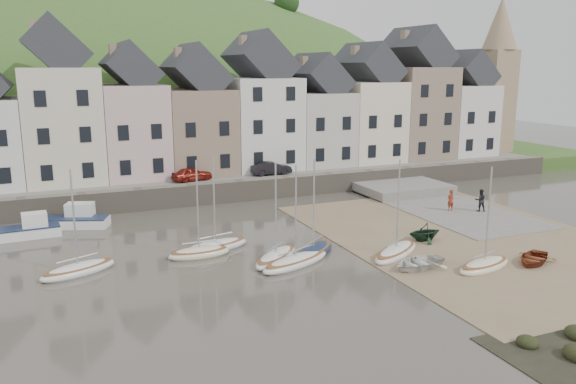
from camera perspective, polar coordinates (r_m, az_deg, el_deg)
name	(u,v)px	position (r m, az deg, el deg)	size (l,w,h in m)	color
ground	(326,259)	(35.72, 3.78, -6.62)	(160.00, 160.00, 0.00)	#413C33
quay_land	(197,166)	(64.88, -9.00, 2.62)	(90.00, 30.00, 1.50)	#395B24
quay_street	(228,176)	(53.82, -6.03, 1.56)	(70.00, 7.00, 0.10)	slate
seawall	(239,191)	(50.68, -4.85, 0.15)	(70.00, 1.20, 1.80)	slate
beach	(468,238)	(41.62, 17.48, -4.36)	(18.00, 26.00, 0.06)	#756347
slipway	(442,206)	(50.04, 15.10, -1.39)	(8.00, 18.00, 0.12)	slate
hillside	(127,256)	(95.41, -15.69, -6.14)	(134.40, 84.00, 84.00)	#395B24
townhouse_terrace	(233,111)	(56.89, -5.50, 8.03)	(61.05, 8.00, 13.93)	silver
church_spire	(497,71)	(73.56, 20.10, 11.24)	(4.00, 4.00, 18.00)	#997F60
sailboat_0	(78,269)	(35.18, -20.14, -7.24)	(4.73, 3.16, 6.32)	white
sailboat_1	(215,246)	(37.52, -7.23, -5.33)	(4.88, 2.61, 6.32)	white
sailboat_2	(199,252)	(36.35, -8.82, -5.96)	(3.95, 1.58, 6.32)	beige
sailboat_3	(276,257)	(35.17, -1.20, -6.46)	(4.41, 4.20, 6.32)	white
sailboat_4	(296,261)	(34.41, 0.78, -6.89)	(5.46, 3.45, 6.32)	white
sailboat_5	(313,251)	(36.17, 2.54, -5.93)	(4.63, 4.20, 6.32)	#152342
sailboat_6	(396,252)	(36.75, 10.71, -5.84)	(5.15, 4.03, 6.32)	white
sailboat_7	(484,265)	(35.66, 18.96, -6.88)	(4.49, 2.49, 6.32)	beige
motorboat_0	(27,229)	(43.68, -24.53, -3.39)	(4.76, 2.01, 1.70)	white
motorboat_2	(72,219)	(45.25, -20.67, -2.54)	(5.81, 3.51, 1.70)	white
rowboat_white	(418,263)	(34.57, 12.84, -6.86)	(2.43, 3.41, 0.71)	silver
rowboat_green	(424,232)	(39.88, 13.42, -3.86)	(2.07, 2.39, 1.26)	black
rowboat_red	(533,258)	(37.54, 23.21, -6.07)	(2.21, 3.10, 0.64)	brown
person_red	(451,200)	(48.34, 15.86, -0.78)	(0.64, 0.42, 1.75)	maroon
person_dark	(480,200)	(48.86, 18.59, -0.77)	(0.88, 0.69, 1.82)	black
car_left	(192,174)	(51.83, -9.52, 1.78)	(1.45, 3.60, 1.23)	maroon
car_right	(271,168)	(54.05, -1.69, 2.40)	(1.34, 3.84, 1.27)	black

